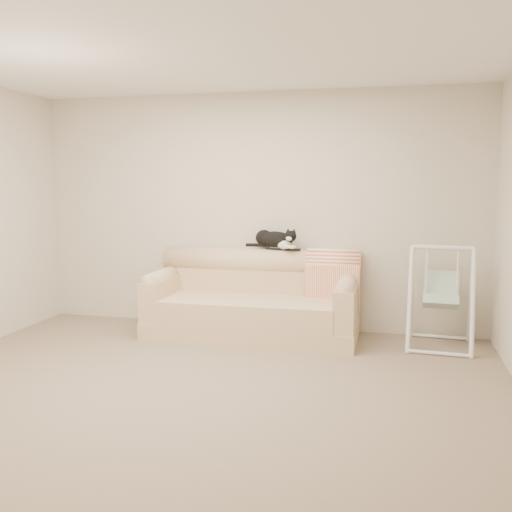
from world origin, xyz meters
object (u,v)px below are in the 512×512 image
(remote_a, at_px, (275,248))
(remote_b, at_px, (293,249))
(sofa, at_px, (254,302))
(baby_swing, at_px, (441,296))
(tuxedo_cat, at_px, (275,239))

(remote_a, relative_size, remote_b, 1.08)
(sofa, bearing_deg, remote_b, 30.81)
(remote_a, relative_size, baby_swing, 0.18)
(remote_a, distance_m, baby_swing, 1.79)
(remote_b, relative_size, baby_swing, 0.17)
(tuxedo_cat, xyz_separation_m, baby_swing, (1.73, -0.27, -0.50))
(remote_a, bearing_deg, baby_swing, -8.07)
(remote_a, xyz_separation_m, remote_b, (0.20, -0.01, -0.00))
(tuxedo_cat, bearing_deg, sofa, -123.99)
(sofa, relative_size, baby_swing, 2.15)
(remote_b, bearing_deg, tuxedo_cat, 170.53)
(remote_a, bearing_deg, tuxedo_cat, 98.28)
(sofa, distance_m, remote_b, 0.71)
(tuxedo_cat, relative_size, baby_swing, 0.58)
(sofa, bearing_deg, baby_swing, -0.20)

